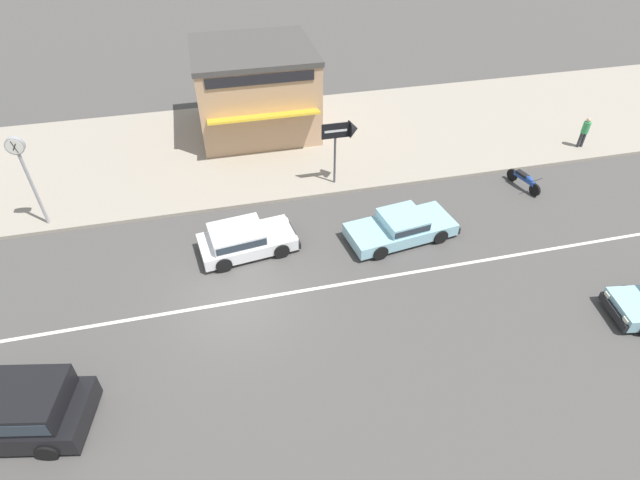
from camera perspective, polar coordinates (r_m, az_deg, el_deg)
name	(u,v)px	position (r m, az deg, el deg)	size (l,w,h in m)	color
ground_plane	(238,302)	(17.38, -9.34, -6.96)	(160.00, 160.00, 0.00)	#4C4947
lane_centre_stripe	(238,302)	(17.38, -9.34, -6.96)	(50.40, 0.14, 0.01)	silver
kerb_strip	(216,151)	(25.70, -11.82, 9.97)	(68.00, 10.00, 0.15)	#9E9384
sedan_pale_blue_1	(402,226)	(19.62, 9.30, 1.55)	(4.49, 2.33, 1.06)	#93C6D6
minivan_black_2	(7,409)	(15.93, -32.13, -16.01)	(4.63, 2.70, 1.56)	black
hatchback_white_3	(244,239)	(18.90, -8.73, 0.13)	(3.82, 2.20, 1.10)	white
motorcycle_0	(524,180)	(24.04, 22.32, 6.39)	(0.72, 1.89, 0.80)	black
street_clock	(22,161)	(21.57, -30.91, 7.71)	(0.66, 0.22, 3.84)	#9E9EA3
arrow_signboard	(349,132)	(21.49, 3.30, 12.24)	(1.57, 0.74, 2.94)	#4C4C51
pedestrian_near_clock	(585,130)	(28.12, 28.02, 11.01)	(0.34, 0.34, 1.55)	#333338
shopfront_far_kios	(255,89)	(26.55, -7.42, 16.76)	(5.88, 6.30, 4.20)	tan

